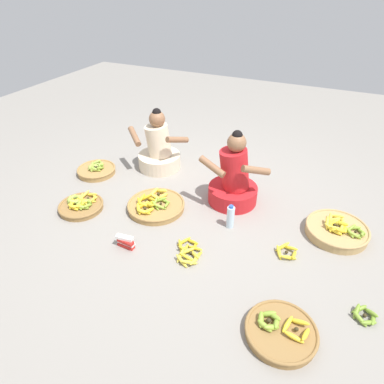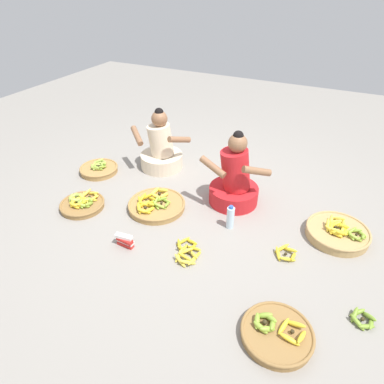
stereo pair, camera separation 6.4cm
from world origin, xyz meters
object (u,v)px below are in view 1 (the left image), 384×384
(loose_bananas_near_bicycle, at_px, (189,253))
(loose_bananas_back_left, at_px, (287,252))
(banana_basket_back_right, at_px, (281,331))
(banana_basket_front_left, at_px, (81,205))
(banana_basket_back_center, at_px, (156,205))
(packet_carton_stack, at_px, (126,242))
(loose_bananas_mid_right, at_px, (365,316))
(vendor_woman_front, at_px, (234,180))
(banana_basket_front_center, at_px, (337,230))
(vendor_woman_behind, at_px, (159,150))
(banana_basket_mid_left, at_px, (97,170))
(water_bottle, at_px, (231,217))

(loose_bananas_near_bicycle, relative_size, loose_bananas_back_left, 1.63)
(banana_basket_back_right, height_order, banana_basket_front_left, banana_basket_front_left)
(banana_basket_back_center, relative_size, packet_carton_stack, 3.37)
(loose_bananas_mid_right, height_order, loose_bananas_near_bicycle, loose_bananas_near_bicycle)
(vendor_woman_front, distance_m, loose_bananas_back_left, 0.93)
(banana_basket_back_right, distance_m, banana_basket_front_center, 1.29)
(loose_bananas_near_bicycle, bearing_deg, banana_basket_front_center, 35.57)
(vendor_woman_behind, bearing_deg, packet_carton_stack, -72.85)
(loose_bananas_back_left, bearing_deg, banana_basket_back_right, -81.71)
(banana_basket_front_center, height_order, banana_basket_mid_left, banana_basket_front_center)
(banana_basket_front_center, bearing_deg, loose_bananas_back_left, -129.06)
(banana_basket_front_left, bearing_deg, water_bottle, 13.97)
(loose_bananas_back_left, bearing_deg, banana_basket_front_center, 50.94)
(vendor_woman_front, relative_size, banana_basket_back_center, 1.37)
(banana_basket_back_center, xyz_separation_m, banana_basket_front_center, (1.75, 0.35, 0.01))
(loose_bananas_near_bicycle, bearing_deg, loose_bananas_mid_right, -2.08)
(vendor_woman_behind, relative_size, banana_basket_mid_left, 1.67)
(banana_basket_mid_left, height_order, water_bottle, water_bottle)
(banana_basket_front_center, height_order, loose_bananas_near_bicycle, banana_basket_front_center)
(vendor_woman_behind, height_order, packet_carton_stack, vendor_woman_behind)
(vendor_woman_front, height_order, banana_basket_front_left, vendor_woman_front)
(banana_basket_front_left, xyz_separation_m, loose_bananas_near_bicycle, (1.31, -0.15, -0.02))
(vendor_woman_front, height_order, loose_bananas_back_left, vendor_woman_front)
(vendor_woman_front, distance_m, packet_carton_stack, 1.27)
(banana_basket_front_left, distance_m, packet_carton_stack, 0.80)
(vendor_woman_behind, height_order, banana_basket_front_center, vendor_woman_behind)
(banana_basket_back_right, relative_size, packet_carton_stack, 2.81)
(banana_basket_front_center, distance_m, loose_bananas_near_bicycle, 1.42)
(banana_basket_back_center, distance_m, water_bottle, 0.81)
(loose_bananas_mid_right, xyz_separation_m, packet_carton_stack, (-1.98, -0.09, 0.03))
(banana_basket_back_center, distance_m, loose_bananas_mid_right, 2.09)
(banana_basket_back_center, xyz_separation_m, banana_basket_mid_left, (-1.02, 0.33, 0.00))
(banana_basket_back_center, xyz_separation_m, banana_basket_back_right, (1.50, -0.91, -0.00))
(loose_bananas_mid_right, bearing_deg, loose_bananas_near_bicycle, 177.92)
(banana_basket_back_right, relative_size, loose_bananas_back_left, 2.28)
(loose_bananas_near_bicycle, bearing_deg, packet_carton_stack, -165.75)
(vendor_woman_behind, bearing_deg, banana_basket_front_center, -11.36)
(banana_basket_front_center, relative_size, loose_bananas_back_left, 2.63)
(loose_bananas_mid_right, distance_m, packet_carton_stack, 1.98)
(banana_basket_front_left, relative_size, banana_basket_front_center, 0.80)
(vendor_woman_front, xyz_separation_m, banana_basket_back_right, (0.82, -1.37, -0.22))
(banana_basket_back_right, relative_size, water_bottle, 2.00)
(banana_basket_back_center, bearing_deg, vendor_woman_behind, 116.38)
(vendor_woman_behind, distance_m, banana_basket_front_center, 2.19)
(vendor_woman_front, bearing_deg, loose_bananas_near_bicycle, -94.90)
(loose_bananas_mid_right, distance_m, loose_bananas_near_bicycle, 1.42)
(vendor_woman_front, xyz_separation_m, banana_basket_back_center, (-0.68, -0.46, -0.22))
(vendor_woman_behind, xyz_separation_m, loose_bananas_near_bicycle, (0.99, -1.26, -0.22))
(vendor_woman_behind, xyz_separation_m, water_bottle, (1.19, -0.73, -0.13))
(banana_basket_front_center, bearing_deg, water_bottle, -162.39)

